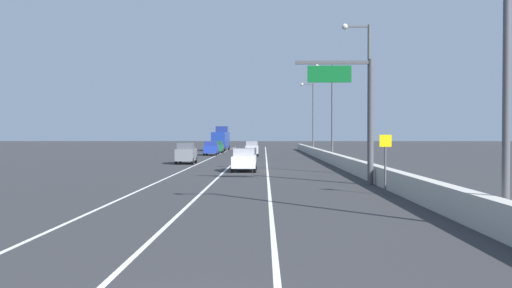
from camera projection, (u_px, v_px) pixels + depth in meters
name	position (u px, v px, depth m)	size (l,w,h in m)	color
ground_plane	(255.00, 157.00, 71.66)	(320.00, 320.00, 0.00)	#2D2D30
lane_stripe_left	(206.00, 160.00, 62.74)	(0.16, 130.00, 0.00)	silver
lane_stripe_center	(236.00, 160.00, 62.69)	(0.16, 130.00, 0.00)	silver
lane_stripe_right	(267.00, 160.00, 62.64)	(0.16, 130.00, 0.00)	silver
jersey_barrier_right	(343.00, 162.00, 47.53)	(0.60, 120.00, 1.10)	#B2ADA3
overhead_sign_gantry	(358.00, 106.00, 32.15)	(4.68, 0.36, 7.50)	#47474C
speed_advisory_sign	(385.00, 160.00, 26.94)	(0.60, 0.11, 3.00)	#4C4C51
lamp_post_right_near	(499.00, 27.00, 16.69)	(2.14, 0.44, 11.17)	#4C4C51
lamp_post_right_second	(366.00, 89.00, 39.79)	(2.14, 0.44, 11.17)	#4C4C51
lamp_post_right_third	(330.00, 106.00, 62.89)	(2.14, 0.44, 11.17)	#4C4C51
lamp_post_right_fourth	(312.00, 113.00, 86.00)	(2.14, 0.44, 11.17)	#4C4C51
car_silver_0	(252.00, 149.00, 74.56)	(1.95, 4.20, 2.04)	#B7B7BC
car_green_1	(217.00, 147.00, 86.52)	(1.91, 4.18, 1.91)	#196033
car_gray_2	(186.00, 153.00, 55.07)	(1.91, 4.10, 2.12)	slate
car_blue_3	(211.00, 148.00, 77.24)	(1.99, 4.77, 1.99)	#1E389E
car_white_4	(244.00, 160.00, 43.94)	(1.98, 4.39, 1.86)	white
box_truck	(221.00, 139.00, 97.81)	(2.70, 9.51, 4.46)	navy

